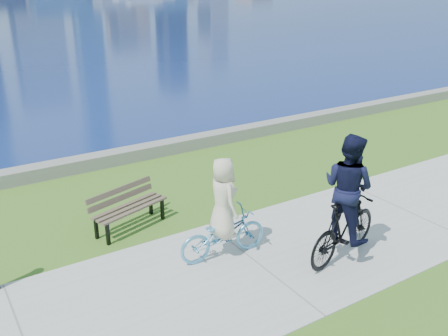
% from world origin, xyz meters
% --- Properties ---
extents(ground, '(320.00, 320.00, 0.00)m').
position_xyz_m(ground, '(0.00, 0.00, 0.00)').
color(ground, '#38631A').
rests_on(ground, ground).
extents(concrete_path, '(80.00, 3.50, 0.02)m').
position_xyz_m(concrete_path, '(0.00, 0.00, 0.01)').
color(concrete_path, '#A9A9A4').
rests_on(concrete_path, ground).
extents(seawall, '(90.00, 0.50, 0.35)m').
position_xyz_m(seawall, '(0.00, 6.20, 0.17)').
color(seawall, slate).
rests_on(seawall, ground).
extents(park_bench, '(1.71, 1.01, 0.84)m').
position_xyz_m(park_bench, '(-1.43, 2.56, 0.51)').
color(park_bench, black).
rests_on(park_bench, ground).
extents(cyclist_woman, '(0.72, 1.74, 1.91)m').
position_xyz_m(cyclist_woman, '(-0.39, 0.56, 0.73)').
color(cyclist_woman, '#55A3CE').
rests_on(cyclist_woman, ground).
extents(cyclist_man, '(0.98, 2.04, 2.36)m').
position_xyz_m(cyclist_man, '(1.42, -0.65, 1.01)').
color(cyclist_man, black).
rests_on(cyclist_man, ground).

